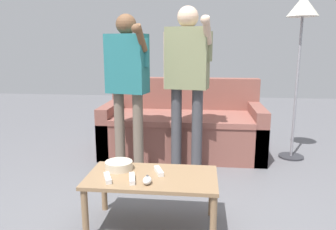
{
  "coord_description": "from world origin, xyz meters",
  "views": [
    {
      "loc": [
        0.34,
        -2.29,
        1.26
      ],
      "look_at": [
        0.06,
        0.33,
        0.71
      ],
      "focal_mm": 34.86,
      "sensor_mm": 36.0,
      "label": 1
    }
  ],
  "objects_px": {
    "player_left": "(127,76)",
    "game_remote_wand_near": "(132,178)",
    "couch": "(183,128)",
    "game_remote_nunchuk": "(147,180)",
    "coffee_table": "(153,183)",
    "game_remote_wand_far": "(159,171)",
    "floor_lamp": "(302,19)",
    "game_remote_wand_spare": "(108,178)",
    "player_center": "(187,71)",
    "snack_bowl": "(119,165)"
  },
  "relations": [
    {
      "from": "snack_bowl",
      "to": "game_remote_wand_near",
      "type": "height_order",
      "value": "snack_bowl"
    },
    {
      "from": "snack_bowl",
      "to": "game_remote_wand_spare",
      "type": "bearing_deg",
      "value": -97.41
    },
    {
      "from": "couch",
      "to": "game_remote_wand_near",
      "type": "bearing_deg",
      "value": -97.06
    },
    {
      "from": "couch",
      "to": "coffee_table",
      "type": "height_order",
      "value": "couch"
    },
    {
      "from": "coffee_table",
      "to": "game_remote_wand_far",
      "type": "height_order",
      "value": "game_remote_wand_far"
    },
    {
      "from": "game_remote_wand_spare",
      "to": "game_remote_wand_far",
      "type": "bearing_deg",
      "value": 26.08
    },
    {
      "from": "player_center",
      "to": "game_remote_wand_far",
      "type": "relative_size",
      "value": 10.89
    },
    {
      "from": "snack_bowl",
      "to": "game_remote_wand_far",
      "type": "bearing_deg",
      "value": -7.81
    },
    {
      "from": "game_remote_nunchuk",
      "to": "game_remote_wand_spare",
      "type": "relative_size",
      "value": 0.57
    },
    {
      "from": "couch",
      "to": "floor_lamp",
      "type": "relative_size",
      "value": 1.03
    },
    {
      "from": "coffee_table",
      "to": "game_remote_nunchuk",
      "type": "xyz_separation_m",
      "value": [
        -0.01,
        -0.14,
        0.08
      ]
    },
    {
      "from": "player_center",
      "to": "game_remote_wand_near",
      "type": "distance_m",
      "value": 1.39
    },
    {
      "from": "game_remote_nunchuk",
      "to": "player_left",
      "type": "xyz_separation_m",
      "value": [
        -0.38,
        1.15,
        0.57
      ]
    },
    {
      "from": "player_left",
      "to": "game_remote_wand_near",
      "type": "height_order",
      "value": "player_left"
    },
    {
      "from": "snack_bowl",
      "to": "player_center",
      "type": "bearing_deg",
      "value": 66.48
    },
    {
      "from": "game_remote_wand_far",
      "to": "game_remote_wand_near",
      "type": "bearing_deg",
      "value": -136.86
    },
    {
      "from": "coffee_table",
      "to": "snack_bowl",
      "type": "distance_m",
      "value": 0.29
    },
    {
      "from": "couch",
      "to": "game_remote_wand_far",
      "type": "bearing_deg",
      "value": -92.27
    },
    {
      "from": "floor_lamp",
      "to": "player_left",
      "type": "relative_size",
      "value": 1.15
    },
    {
      "from": "player_center",
      "to": "game_remote_wand_far",
      "type": "height_order",
      "value": "player_center"
    },
    {
      "from": "snack_bowl",
      "to": "player_left",
      "type": "height_order",
      "value": "player_left"
    },
    {
      "from": "player_center",
      "to": "floor_lamp",
      "type": "bearing_deg",
      "value": 24.29
    },
    {
      "from": "player_left",
      "to": "game_remote_wand_near",
      "type": "distance_m",
      "value": 1.28
    },
    {
      "from": "snack_bowl",
      "to": "coffee_table",
      "type": "bearing_deg",
      "value": -19.53
    },
    {
      "from": "couch",
      "to": "snack_bowl",
      "type": "bearing_deg",
      "value": -102.57
    },
    {
      "from": "coffee_table",
      "to": "game_remote_wand_spare",
      "type": "relative_size",
      "value": 5.87
    },
    {
      "from": "couch",
      "to": "game_remote_nunchuk",
      "type": "relative_size",
      "value": 21.03
    },
    {
      "from": "game_remote_wand_near",
      "to": "floor_lamp",
      "type": "bearing_deg",
      "value": 49.35
    },
    {
      "from": "coffee_table",
      "to": "game_remote_wand_spare",
      "type": "height_order",
      "value": "game_remote_wand_spare"
    },
    {
      "from": "floor_lamp",
      "to": "game_remote_wand_spare",
      "type": "bearing_deg",
      "value": -133.48
    },
    {
      "from": "couch",
      "to": "game_remote_wand_spare",
      "type": "relative_size",
      "value": 12.08
    },
    {
      "from": "snack_bowl",
      "to": "game_remote_wand_near",
      "type": "bearing_deg",
      "value": -54.03
    },
    {
      "from": "player_center",
      "to": "snack_bowl",
      "type": "bearing_deg",
      "value": -113.52
    },
    {
      "from": "floor_lamp",
      "to": "game_remote_wand_far",
      "type": "xyz_separation_m",
      "value": [
        -1.33,
        -1.59,
        -1.14
      ]
    },
    {
      "from": "couch",
      "to": "game_remote_nunchuk",
      "type": "distance_m",
      "value": 1.87
    },
    {
      "from": "player_center",
      "to": "game_remote_wand_spare",
      "type": "distance_m",
      "value": 1.44
    },
    {
      "from": "couch",
      "to": "floor_lamp",
      "type": "bearing_deg",
      "value": -3.92
    },
    {
      "from": "floor_lamp",
      "to": "game_remote_wand_spare",
      "type": "xyz_separation_m",
      "value": [
        -1.65,
        -1.74,
        -1.14
      ]
    },
    {
      "from": "game_remote_nunchuk",
      "to": "game_remote_wand_spare",
      "type": "bearing_deg",
      "value": 173.66
    },
    {
      "from": "coffee_table",
      "to": "game_remote_wand_near",
      "type": "distance_m",
      "value": 0.17
    },
    {
      "from": "game_remote_nunchuk",
      "to": "player_center",
      "type": "xyz_separation_m",
      "value": [
        0.19,
        1.24,
        0.62
      ]
    },
    {
      "from": "coffee_table",
      "to": "game_remote_wand_near",
      "type": "height_order",
      "value": "game_remote_wand_near"
    },
    {
      "from": "game_remote_wand_near",
      "to": "game_remote_wand_far",
      "type": "height_order",
      "value": "same"
    },
    {
      "from": "game_remote_wand_spare",
      "to": "coffee_table",
      "type": "bearing_deg",
      "value": 20.38
    },
    {
      "from": "couch",
      "to": "game_remote_wand_near",
      "type": "relative_size",
      "value": 11.35
    },
    {
      "from": "couch",
      "to": "coffee_table",
      "type": "xyz_separation_m",
      "value": [
        -0.1,
        -1.73,
        0.03
      ]
    },
    {
      "from": "floor_lamp",
      "to": "game_remote_nunchuk",
      "type": "bearing_deg",
      "value": -127.89
    },
    {
      "from": "couch",
      "to": "game_remote_wand_near",
      "type": "distance_m",
      "value": 1.84
    },
    {
      "from": "game_remote_nunchuk",
      "to": "floor_lamp",
      "type": "height_order",
      "value": "floor_lamp"
    },
    {
      "from": "couch",
      "to": "player_left",
      "type": "bearing_deg",
      "value": -125.0
    }
  ]
}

